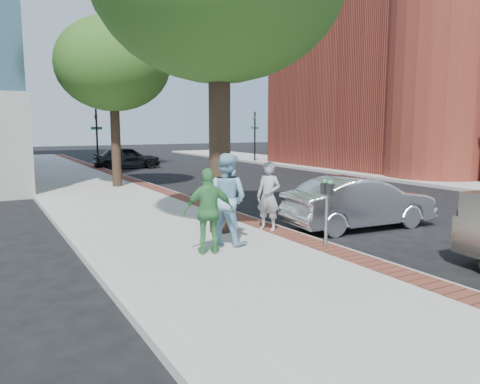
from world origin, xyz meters
TOP-DOWN VIEW (x-y plane):
  - ground at (0.00, 0.00)m, footprint 120.00×120.00m
  - sidewalk at (-1.50, 8.00)m, footprint 5.00×60.00m
  - brick_strip at (0.70, 8.00)m, footprint 0.60×60.00m
  - curb at (1.05, 8.00)m, footprint 0.10×60.00m
  - sidewalk_far at (14.50, 8.00)m, footprint 5.00×60.00m
  - church at (20.98, 13.13)m, footprint 19.00×16.00m
  - signal_near at (0.90, 22.00)m, footprint 0.70×0.15m
  - signal_far at (12.50, 22.00)m, footprint 0.70×0.15m
  - tree_far at (-0.50, 12.00)m, footprint 4.80×4.80m
  - parking_meter at (0.69, -0.58)m, footprint 0.12×0.32m
  - person_gray at (0.54, 1.48)m, footprint 0.67×0.75m
  - person_officer at (-1.01, 0.77)m, footprint 1.17×1.23m
  - person_green at (-1.70, 0.23)m, footprint 1.10×0.67m
  - sedan_silver at (3.20, 1.07)m, footprint 4.33×1.79m
  - bg_car at (2.73, 21.86)m, footprint 4.33×2.01m

SIDE VIEW (x-z plane):
  - ground at x=0.00m, z-range 0.00..0.00m
  - sidewalk at x=-1.50m, z-range 0.00..0.15m
  - curb at x=1.05m, z-range 0.00..0.15m
  - sidewalk_far at x=14.50m, z-range 0.00..0.15m
  - brick_strip at x=0.70m, z-range 0.15..0.16m
  - sedan_silver at x=3.20m, z-range 0.00..1.39m
  - bg_car at x=2.73m, z-range 0.00..1.44m
  - person_gray at x=0.54m, z-range 0.15..1.87m
  - person_green at x=-1.70m, z-range 0.15..1.90m
  - person_officer at x=-1.01m, z-range 0.15..2.16m
  - parking_meter at x=0.69m, z-range 0.47..1.94m
  - signal_near at x=0.90m, z-range 0.35..4.15m
  - signal_far at x=12.50m, z-range 0.35..4.15m
  - tree_far at x=-0.50m, z-range 1.73..8.87m
  - church at x=20.98m, z-range -2.94..17.46m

